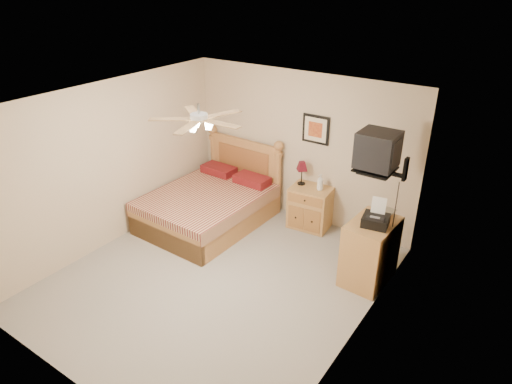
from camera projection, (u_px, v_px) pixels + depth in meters
floor at (218, 278)px, 6.39m from camera, size 4.50×4.50×0.00m
ceiling at (210, 103)px, 5.28m from camera, size 4.00×4.50×0.04m
wall_back at (301, 148)px, 7.50m from camera, size 4.00×0.04×2.50m
wall_front at (59, 291)px, 4.17m from camera, size 4.00×0.04×2.50m
wall_left at (111, 165)px, 6.85m from camera, size 0.04×4.50×2.50m
wall_right at (361, 248)px, 4.82m from camera, size 0.04×4.50×2.50m
bed at (206, 188)px, 7.48m from camera, size 1.63×2.10×1.33m
nightstand at (310, 207)px, 7.53m from camera, size 0.70×0.55×0.71m
table_lamp at (302, 173)px, 7.43m from camera, size 0.22×0.22×0.40m
lotion_bottle at (320, 182)px, 7.26m from camera, size 0.13×0.13×0.27m
framed_picture at (316, 129)px, 7.19m from camera, size 0.46×0.04×0.46m
dresser at (370, 252)px, 6.16m from camera, size 0.58×0.81×0.92m
fax_machine at (377, 213)px, 5.82m from camera, size 0.38×0.40×0.35m
magazine_lower at (378, 211)px, 6.20m from camera, size 0.25×0.29×0.02m
magazine_upper at (379, 209)px, 6.21m from camera, size 0.23×0.29×0.02m
wall_tv at (389, 155)px, 5.69m from camera, size 0.56×0.46×0.58m
ceiling_fan at (199, 119)px, 5.20m from camera, size 1.14×1.14×0.28m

